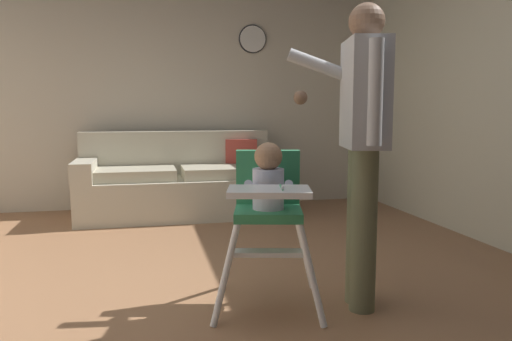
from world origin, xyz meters
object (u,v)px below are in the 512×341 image
Objects in this scene: high_chair at (268,196)px; wall_clock at (253,39)px; adult_standing at (363,139)px; couch at (179,183)px.

high_chair is 3.36m from wall_clock.
adult_standing is 3.31m from wall_clock.
high_chair is 0.56× the size of adult_standing.
high_chair is (0.31, -2.58, 0.29)m from couch.
adult_standing is at bearing 90.75° from high_chair.
adult_standing reaches higher than couch.
high_chair is at bearing -100.74° from wall_clock.
adult_standing is 5.19× the size of wall_clock.
wall_clock is at bearing 118.24° from couch.
wall_clock is at bearing -177.44° from high_chair.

